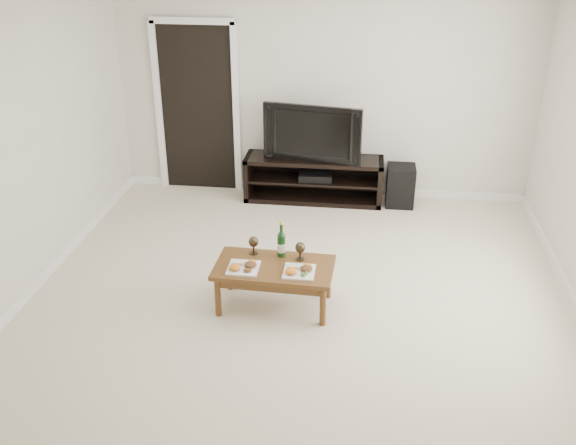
# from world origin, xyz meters

# --- Properties ---
(floor) EXTENTS (5.50, 5.50, 0.00)m
(floor) POSITION_xyz_m (0.00, 0.00, 0.00)
(floor) COLOR beige
(floor) RESTS_ON ground
(back_wall) EXTENTS (5.00, 0.04, 2.60)m
(back_wall) POSITION_xyz_m (0.00, 2.77, 1.30)
(back_wall) COLOR beige
(back_wall) RESTS_ON ground
(ceiling) EXTENTS (5.00, 5.50, 0.04)m
(ceiling) POSITION_xyz_m (0.00, 0.00, 2.62)
(ceiling) COLOR white
(ceiling) RESTS_ON back_wall
(doorway) EXTENTS (0.90, 0.02, 2.05)m
(doorway) POSITION_xyz_m (-1.55, 2.73, 1.02)
(doorway) COLOR black
(doorway) RESTS_ON ground
(media_console) EXTENTS (1.68, 0.45, 0.55)m
(media_console) POSITION_xyz_m (-0.08, 2.50, 0.28)
(media_console) COLOR black
(media_console) RESTS_ON ground
(television) EXTENTS (1.19, 0.35, 0.68)m
(television) POSITION_xyz_m (-0.08, 2.50, 0.89)
(television) COLOR black
(television) RESTS_ON media_console
(av_receiver) EXTENTS (0.42, 0.32, 0.08)m
(av_receiver) POSITION_xyz_m (-0.06, 2.48, 0.33)
(av_receiver) COLOR black
(av_receiver) RESTS_ON media_console
(subwoofer) EXTENTS (0.34, 0.34, 0.50)m
(subwoofer) POSITION_xyz_m (0.98, 2.48, 0.25)
(subwoofer) COLOR black
(subwoofer) RESTS_ON ground
(coffee_table) EXTENTS (1.07, 0.61, 0.42)m
(coffee_table) POSITION_xyz_m (-0.21, 0.08, 0.21)
(coffee_table) COLOR brown
(coffee_table) RESTS_ON ground
(plate_left) EXTENTS (0.27, 0.27, 0.07)m
(plate_left) POSITION_xyz_m (-0.47, -0.01, 0.45)
(plate_left) COLOR white
(plate_left) RESTS_ON coffee_table
(plate_right) EXTENTS (0.27, 0.27, 0.07)m
(plate_right) POSITION_xyz_m (0.02, -0.02, 0.45)
(plate_right) COLOR white
(plate_right) RESTS_ON coffee_table
(wine_bottle) EXTENTS (0.07, 0.07, 0.35)m
(wine_bottle) POSITION_xyz_m (-0.17, 0.27, 0.59)
(wine_bottle) COLOR #0E3313
(wine_bottle) RESTS_ON coffee_table
(goblet_left) EXTENTS (0.09, 0.09, 0.17)m
(goblet_left) POSITION_xyz_m (-0.43, 0.28, 0.51)
(goblet_left) COLOR #352B1D
(goblet_left) RESTS_ON coffee_table
(goblet_right) EXTENTS (0.09, 0.09, 0.17)m
(goblet_right) POSITION_xyz_m (0.00, 0.22, 0.51)
(goblet_right) COLOR #352B1D
(goblet_right) RESTS_ON coffee_table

